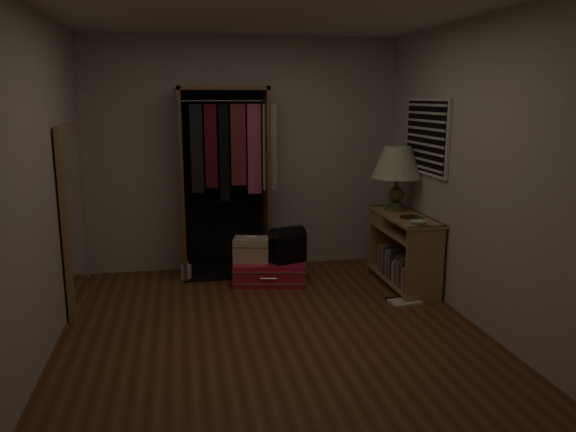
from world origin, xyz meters
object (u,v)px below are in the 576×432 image
object	(u,v)px
pink_suitcase	(269,271)
table_lamp	(397,164)
white_jug	(186,272)
black_bag	(287,244)
floor_mirror	(73,218)
open_wardrobe	(227,165)
console_bookshelf	(403,247)
train_case	(252,249)

from	to	relation	value
pink_suitcase	table_lamp	xyz separation A→B (m)	(1.36, -0.11, 1.13)
table_lamp	white_jug	distance (m)	2.54
black_bag	floor_mirror	bearing A→B (deg)	169.55
table_lamp	floor_mirror	bearing A→B (deg)	-175.19
open_wardrobe	black_bag	world-z (taller)	open_wardrobe
open_wardrobe	console_bookshelf	bearing A→B (deg)	-23.10
open_wardrobe	table_lamp	distance (m)	1.82
console_bookshelf	floor_mirror	size ratio (longest dim) A/B	0.66
train_case	white_jug	xyz separation A→B (m)	(-0.69, 0.22, -0.27)
floor_mirror	table_lamp	xyz separation A→B (m)	(3.24, 0.27, 0.40)
floor_mirror	pink_suitcase	size ratio (longest dim) A/B	2.00
console_bookshelf	train_case	size ratio (longest dim) A/B	2.63
pink_suitcase	white_jug	xyz separation A→B (m)	(-0.88, 0.22, -0.03)
open_wardrobe	table_lamp	world-z (taller)	open_wardrobe
open_wardrobe	white_jug	xyz separation A→B (m)	(-0.48, -0.17, -1.13)
floor_mirror	table_lamp	world-z (taller)	floor_mirror
pink_suitcase	console_bookshelf	bearing A→B (deg)	-3.78
open_wardrobe	black_bag	xyz separation A→B (m)	(0.58, -0.46, -0.79)
open_wardrobe	train_case	xyz separation A→B (m)	(0.20, -0.39, -0.85)
table_lamp	train_case	bearing A→B (deg)	175.92
console_bookshelf	black_bag	size ratio (longest dim) A/B	2.80
open_wardrobe	black_bag	distance (m)	1.08
floor_mirror	white_jug	distance (m)	1.40
console_bookshelf	pink_suitcase	bearing A→B (deg)	165.30
white_jug	black_bag	bearing A→B (deg)	-15.56
open_wardrobe	pink_suitcase	xyz separation A→B (m)	(0.39, -0.39, -1.10)
floor_mirror	table_lamp	size ratio (longest dim) A/B	2.50
console_bookshelf	white_jug	distance (m)	2.33
console_bookshelf	pink_suitcase	world-z (taller)	console_bookshelf
floor_mirror	console_bookshelf	bearing A→B (deg)	0.38
open_wardrobe	white_jug	world-z (taller)	open_wardrobe
floor_mirror	pink_suitcase	bearing A→B (deg)	11.35
floor_mirror	white_jug	world-z (taller)	floor_mirror
floor_mirror	train_case	bearing A→B (deg)	12.75
pink_suitcase	white_jug	size ratio (longest dim) A/B	4.15
floor_mirror	pink_suitcase	distance (m)	2.06
floor_mirror	table_lamp	bearing A→B (deg)	4.81
pink_suitcase	table_lamp	bearing A→B (deg)	6.50
train_case	black_bag	world-z (taller)	black_bag
console_bookshelf	table_lamp	bearing A→B (deg)	89.73
train_case	table_lamp	distance (m)	1.79
pink_suitcase	train_case	world-z (taller)	train_case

